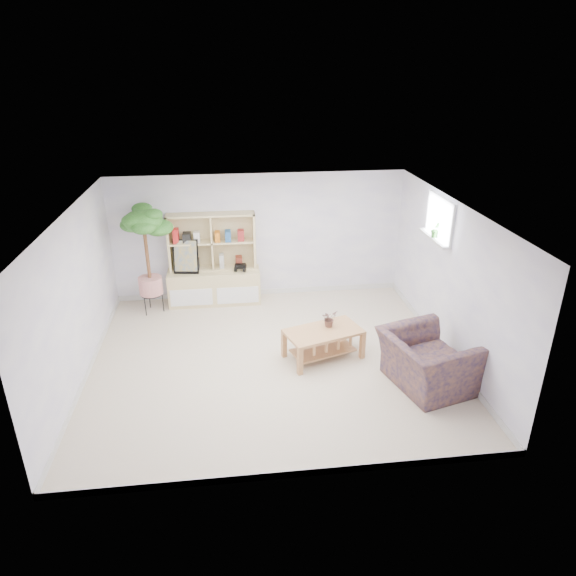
{
  "coord_description": "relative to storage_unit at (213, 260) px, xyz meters",
  "views": [
    {
      "loc": [
        -0.58,
        -6.83,
        4.24
      ],
      "look_at": [
        0.27,
        0.15,
        1.14
      ],
      "focal_mm": 32.0,
      "sensor_mm": 36.0,
      "label": 1
    }
  ],
  "objects": [
    {
      "name": "floor",
      "position": [
        0.89,
        -2.24,
        -0.86
      ],
      "size": [
        5.5,
        5.0,
        0.01
      ],
      "primitive_type": "cube",
      "color": "beige",
      "rests_on": "ground"
    },
    {
      "name": "walls",
      "position": [
        0.89,
        -2.24,
        0.34
      ],
      "size": [
        5.51,
        5.01,
        2.4
      ],
      "color": "white",
      "rests_on": "floor"
    },
    {
      "name": "coffee_table",
      "position": [
        1.69,
        -2.26,
        -0.62
      ],
      "size": [
        1.29,
        0.96,
        0.47
      ],
      "primitive_type": null,
      "rotation": [
        0.0,
        0.0,
        0.32
      ],
      "color": "#B27340",
      "rests_on": "floor"
    },
    {
      "name": "armchair",
      "position": [
        2.99,
        -3.17,
        -0.42
      ],
      "size": [
        1.32,
        1.43,
        0.89
      ],
      "primitive_type": "imported",
      "rotation": [
        0.0,
        0.0,
        1.84
      ],
      "color": "#0F1541",
      "rests_on": "floor"
    },
    {
      "name": "sill_plant",
      "position": [
        3.56,
        -1.65,
        0.97
      ],
      "size": [
        0.15,
        0.13,
        0.26
      ],
      "primitive_type": "imported",
      "rotation": [
        0.0,
        0.0,
        0.06
      ],
      "color": "#1D6019",
      "rests_on": "window_sill"
    },
    {
      "name": "storage_unit",
      "position": [
        0.0,
        0.0,
        0.0
      ],
      "size": [
        1.72,
        0.58,
        1.72
      ],
      "primitive_type": null,
      "color": "#D1B883",
      "rests_on": "floor"
    },
    {
      "name": "floor_tree",
      "position": [
        -1.14,
        -0.29,
        0.14
      ],
      "size": [
        0.81,
        0.81,
        2.01
      ],
      "primitive_type": null,
      "rotation": [
        0.0,
        0.0,
        -0.11
      ],
      "color": "#1D6019",
      "rests_on": "floor"
    },
    {
      "name": "window_sill",
      "position": [
        3.56,
        -1.64,
        0.82
      ],
      "size": [
        0.14,
        1.0,
        0.04
      ],
      "primitive_type": "cube",
      "color": "silver",
      "rests_on": "walls"
    },
    {
      "name": "toy_truck",
      "position": [
        0.5,
        -0.06,
        -0.14
      ],
      "size": [
        0.32,
        0.25,
        0.15
      ],
      "primitive_type": null,
      "rotation": [
        0.0,
        0.0,
        -0.18
      ],
      "color": "black",
      "rests_on": "storage_unit"
    },
    {
      "name": "poster",
      "position": [
        -0.49,
        -0.05,
        0.11
      ],
      "size": [
        0.47,
        0.17,
        0.64
      ],
      "primitive_type": null,
      "rotation": [
        0.0,
        0.0,
        -0.14
      ],
      "color": "gold",
      "rests_on": "storage_unit"
    },
    {
      "name": "window",
      "position": [
        3.62,
        -1.64,
        1.14
      ],
      "size": [
        0.1,
        0.98,
        0.68
      ],
      "primitive_type": null,
      "color": "silver",
      "rests_on": "walls"
    },
    {
      "name": "ceiling",
      "position": [
        0.89,
        -2.24,
        1.54
      ],
      "size": [
        5.5,
        5.0,
        0.01
      ],
      "primitive_type": "cube",
      "color": "white",
      "rests_on": "walls"
    },
    {
      "name": "baseboard",
      "position": [
        0.89,
        -2.24,
        -0.81
      ],
      "size": [
        5.5,
        5.0,
        0.1
      ],
      "primitive_type": null,
      "color": "silver",
      "rests_on": "floor"
    },
    {
      "name": "table_plant",
      "position": [
        1.8,
        -2.12,
        -0.26
      ],
      "size": [
        0.31,
        0.3,
        0.26
      ],
      "primitive_type": "imported",
      "rotation": [
        0.0,
        0.0,
        0.6
      ],
      "color": "#1A4A17",
      "rests_on": "coffee_table"
    }
  ]
}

